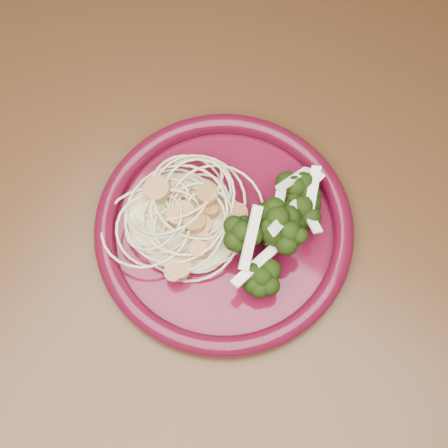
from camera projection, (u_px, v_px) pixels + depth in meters
dining_table at (271, 277)px, 0.73m from camera, size 1.20×0.80×0.75m
dinner_plate at (224, 228)px, 0.64m from camera, size 0.35×0.35×0.02m
spaghetti_pile at (183, 218)px, 0.63m from camera, size 0.16×0.15×0.03m
scallop_cluster at (181, 204)px, 0.60m from camera, size 0.16×0.16×0.04m
broccoli_pile at (275, 229)px, 0.62m from camera, size 0.12×0.15×0.05m
onion_garnish at (278, 217)px, 0.59m from camera, size 0.08×0.10×0.05m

